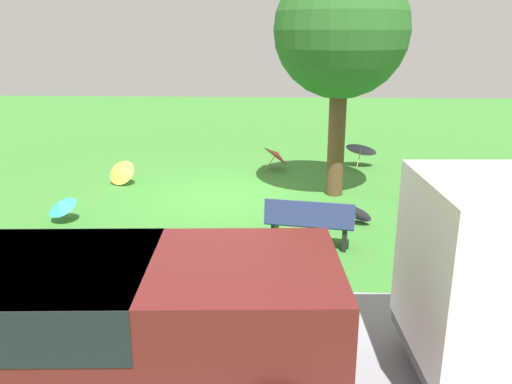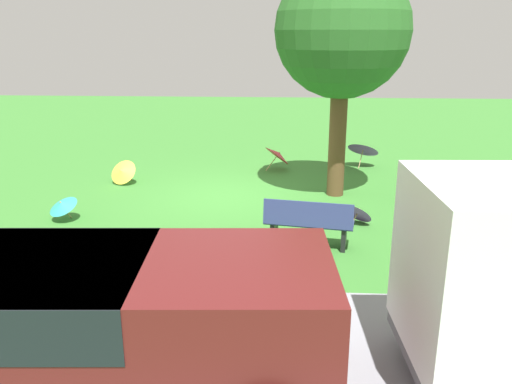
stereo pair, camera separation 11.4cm
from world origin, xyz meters
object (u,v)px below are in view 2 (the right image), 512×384
(van_dark, at_px, (96,316))
(shade_tree, at_px, (342,32))
(parasol_teal_0, at_px, (62,205))
(park_bench, at_px, (308,223))
(parasol_purple_2, at_px, (358,212))
(parasol_purple_1, at_px, (364,148))
(parasol_red_0, at_px, (435,212))
(parasol_teal_2, at_px, (433,184))
(parasol_red_1, at_px, (278,154))
(parasol_yellow_0, at_px, (122,171))

(van_dark, xyz_separation_m, shade_tree, (-3.14, -7.40, 2.85))
(shade_tree, xyz_separation_m, parasol_teal_0, (5.79, 2.18, -3.41))
(van_dark, height_order, park_bench, van_dark)
(park_bench, distance_m, parasol_purple_2, 1.66)
(parasol_teal_0, bearing_deg, park_bench, 167.74)
(van_dark, distance_m, parasol_purple_2, 6.42)
(parasol_teal_0, bearing_deg, parasol_purple_1, -143.79)
(parasol_red_0, bearing_deg, parasol_teal_2, -102.33)
(parasol_red_0, bearing_deg, parasol_purple_2, -2.55)
(parasol_teal_0, xyz_separation_m, parasol_purple_2, (-6.08, -0.17, -0.08))
(parasol_red_1, bearing_deg, parasol_purple_2, 111.72)
(van_dark, xyz_separation_m, parasol_teal_0, (2.65, -5.22, -0.56))
(parasol_red_1, height_order, parasol_purple_2, parasol_red_1)
(van_dark, distance_m, parasol_yellow_0, 8.31)
(parasol_teal_2, distance_m, parasol_purple_1, 3.50)
(shade_tree, height_order, parasol_red_1, shade_tree)
(parasol_teal_2, height_order, parasol_red_1, parasol_red_1)
(van_dark, distance_m, parasol_teal_2, 8.72)
(shade_tree, bearing_deg, parasol_red_1, -58.12)
(park_bench, bearing_deg, parasol_purple_1, -106.53)
(van_dark, xyz_separation_m, parasol_yellow_0, (2.25, -7.98, -0.57))
(parasol_teal_2, bearing_deg, parasol_red_0, 77.67)
(parasol_teal_2, bearing_deg, parasol_red_1, -37.79)
(van_dark, distance_m, parasol_red_1, 9.84)
(shade_tree, relative_size, parasol_red_1, 5.16)
(parasol_teal_2, xyz_separation_m, parasol_purple_1, (1.12, -3.32, 0.11))
(parasol_teal_2, distance_m, parasol_purple_2, 2.41)
(shade_tree, distance_m, parasol_red_0, 4.42)
(parasol_teal_0, height_order, parasol_red_0, parasol_red_0)
(park_bench, distance_m, parasol_teal_2, 4.03)
(park_bench, height_order, parasol_teal_2, park_bench)
(shade_tree, bearing_deg, parasol_purple_1, -110.23)
(parasol_purple_1, bearing_deg, van_dark, 67.76)
(parasol_yellow_0, bearing_deg, parasol_red_0, 159.71)
(parasol_yellow_0, relative_size, parasol_teal_2, 0.80)
(parasol_teal_2, bearing_deg, parasol_yellow_0, -8.13)
(van_dark, bearing_deg, parasol_purple_1, -112.24)
(van_dark, relative_size, parasol_yellow_0, 5.67)
(shade_tree, bearing_deg, parasol_purple_2, 98.21)
(shade_tree, relative_size, parasol_teal_0, 6.39)
(shade_tree, distance_m, parasol_purple_2, 4.04)
(parasol_teal_0, relative_size, parasol_teal_2, 0.80)
(parasol_red_0, height_order, parasol_purple_2, parasol_red_0)
(parasol_red_0, height_order, parasol_purple_1, parasol_purple_1)
(park_bench, bearing_deg, parasol_teal_0, -12.26)
(parasol_yellow_0, height_order, parasol_teal_0, parasol_yellow_0)
(shade_tree, distance_m, parasol_teal_0, 7.06)
(parasol_yellow_0, height_order, parasol_teal_2, parasol_teal_2)
(parasol_red_1, bearing_deg, shade_tree, 121.88)
(parasol_yellow_0, xyz_separation_m, parasol_purple_2, (-5.68, 2.59, -0.07))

